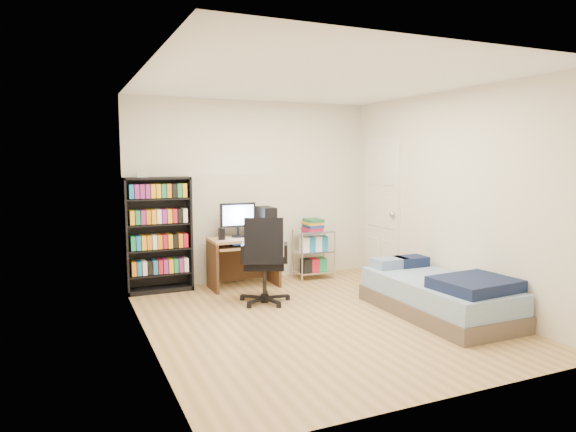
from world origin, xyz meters
name	(u,v)px	position (x,y,z in m)	size (l,w,h in m)	color
room	(318,203)	(0.00, 0.00, 1.25)	(3.58, 4.08, 2.58)	tan
media_shelf	(158,233)	(-1.34, 1.84, 0.76)	(0.83, 0.28, 1.54)	black
computer_desk	(249,241)	(-0.18, 1.66, 0.60)	(0.89, 0.52, 1.12)	tan
office_chair	(264,276)	(-0.30, 0.79, 0.33)	(0.81, 0.81, 1.04)	black
wire_cart	(314,240)	(0.81, 1.71, 0.55)	(0.54, 0.40, 0.85)	silver
bed	(439,295)	(1.28, -0.42, 0.23)	(0.90, 1.80, 0.51)	brown
door	(382,208)	(1.72, 1.35, 1.00)	(0.12, 0.80, 2.00)	white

